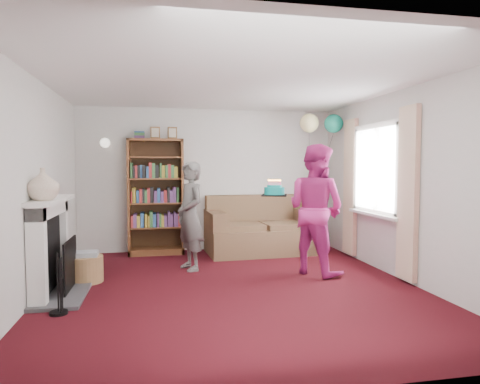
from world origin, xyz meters
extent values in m
plane|color=black|center=(0.00, 0.00, 0.00)|extent=(5.00, 5.00, 0.00)
cube|color=silver|center=(0.00, 2.51, 1.25)|extent=(4.50, 0.02, 2.50)
cube|color=silver|center=(-2.26, 0.00, 1.25)|extent=(0.02, 5.00, 2.50)
cube|color=silver|center=(2.26, 0.00, 1.25)|extent=(0.02, 5.00, 2.50)
cube|color=white|center=(0.00, 0.00, 2.50)|extent=(4.50, 5.00, 0.01)
cube|color=#3F3F42|center=(-2.00, 0.20, 0.02)|extent=(0.55, 1.40, 0.04)
cube|color=white|center=(-2.15, -0.35, 0.53)|extent=(0.18, 0.14, 1.06)
cube|color=white|center=(-2.15, 0.75, 0.53)|extent=(0.18, 0.14, 1.06)
cube|color=white|center=(-2.15, 0.20, 1.00)|extent=(0.18, 1.24, 0.16)
cube|color=white|center=(-2.12, 0.20, 1.10)|extent=(0.28, 1.35, 0.05)
cube|color=black|center=(-2.17, 0.20, 0.48)|extent=(0.10, 0.80, 0.86)
cube|color=black|center=(-1.93, 0.20, 0.33)|extent=(0.02, 0.70, 0.60)
cylinder|color=black|center=(-1.90, -0.58, 0.32)|extent=(0.18, 0.18, 0.64)
cylinder|color=black|center=(-1.87, 1.00, 0.13)|extent=(0.26, 0.26, 0.26)
cube|color=white|center=(2.21, 0.60, 2.08)|extent=(0.08, 1.30, 0.08)
cube|color=white|center=(2.21, 0.60, 0.82)|extent=(0.08, 1.30, 0.08)
cube|color=white|center=(2.24, 0.60, 1.45)|extent=(0.01, 1.15, 1.20)
cube|color=white|center=(2.18, 0.60, 0.79)|extent=(0.14, 1.32, 0.04)
cube|color=beige|center=(2.20, -0.22, 1.15)|extent=(0.07, 0.38, 2.20)
cube|color=beige|center=(2.20, 1.42, 1.15)|extent=(0.07, 0.38, 2.20)
cylinder|color=gold|center=(-1.75, 2.45, 1.90)|extent=(0.04, 0.12, 0.04)
sphere|color=white|center=(-1.75, 2.36, 1.88)|extent=(0.16, 0.16, 0.16)
cube|color=#472B14|center=(-0.93, 2.46, 0.97)|extent=(0.92, 0.04, 1.95)
cube|color=brown|center=(-1.37, 2.27, 0.97)|extent=(0.04, 0.42, 1.95)
cube|color=brown|center=(-0.49, 2.27, 0.97)|extent=(0.04, 0.42, 1.95)
cube|color=brown|center=(-0.93, 2.27, 1.93)|extent=(0.92, 0.42, 0.04)
cube|color=brown|center=(-0.93, 2.27, 0.05)|extent=(0.92, 0.42, 0.10)
cube|color=brown|center=(-0.93, 2.27, 0.46)|extent=(0.84, 0.38, 0.03)
cube|color=brown|center=(-0.93, 2.27, 0.87)|extent=(0.84, 0.38, 0.02)
cube|color=brown|center=(-0.93, 2.27, 1.28)|extent=(0.84, 0.38, 0.02)
cube|color=brown|center=(-0.93, 2.27, 1.64)|extent=(0.84, 0.38, 0.02)
cube|color=maroon|center=(-1.18, 2.25, 2.01)|extent=(0.16, 0.22, 0.12)
cube|color=brown|center=(-0.93, 2.32, 2.06)|extent=(0.16, 0.02, 0.20)
cube|color=brown|center=(-0.64, 2.32, 2.06)|extent=(0.16, 0.02, 0.20)
cube|color=brown|center=(0.85, 2.00, 0.22)|extent=(1.85, 0.98, 0.43)
cube|color=brown|center=(0.85, 2.37, 0.60)|extent=(1.85, 0.24, 0.76)
cube|color=brown|center=(0.05, 2.00, 0.43)|extent=(0.24, 0.93, 0.60)
cube|color=brown|center=(1.65, 2.00, 0.43)|extent=(0.24, 0.93, 0.60)
cube|color=brown|center=(0.44, 1.92, 0.47)|extent=(0.78, 0.68, 0.12)
cube|color=brown|center=(1.26, 1.92, 0.47)|extent=(0.78, 0.68, 0.12)
cylinder|color=#9F704A|center=(-1.83, 0.63, 0.17)|extent=(0.45, 0.45, 0.33)
cube|color=beige|center=(-1.83, 0.63, 0.36)|extent=(0.31, 0.25, 0.06)
imported|color=black|center=(-0.44, 1.04, 0.78)|extent=(0.55, 0.66, 1.56)
imported|color=#B12370|center=(1.25, 0.51, 0.90)|extent=(1.05, 1.10, 1.79)
cube|color=black|center=(0.69, 0.61, 1.09)|extent=(0.34, 0.34, 0.02)
cylinder|color=#0B8A86|center=(0.69, 0.61, 1.15)|extent=(0.28, 0.28, 0.10)
cylinder|color=#0B8A86|center=(0.69, 0.61, 1.21)|extent=(0.21, 0.21, 0.04)
cylinder|color=pink|center=(0.77, 0.61, 1.25)|extent=(0.01, 0.01, 0.09)
sphere|color=orange|center=(0.77, 0.61, 1.30)|extent=(0.02, 0.02, 0.02)
cylinder|color=pink|center=(0.77, 0.65, 1.25)|extent=(0.01, 0.01, 0.09)
sphere|color=orange|center=(0.77, 0.65, 1.30)|extent=(0.02, 0.02, 0.02)
cylinder|color=pink|center=(0.75, 0.67, 1.25)|extent=(0.01, 0.01, 0.09)
sphere|color=orange|center=(0.75, 0.67, 1.30)|extent=(0.02, 0.02, 0.02)
cylinder|color=pink|center=(0.72, 0.69, 1.25)|extent=(0.01, 0.01, 0.09)
sphere|color=orange|center=(0.72, 0.69, 1.30)|extent=(0.02, 0.02, 0.02)
cylinder|color=pink|center=(0.69, 0.70, 1.25)|extent=(0.01, 0.01, 0.09)
sphere|color=orange|center=(0.69, 0.70, 1.30)|extent=(0.02, 0.02, 0.02)
cylinder|color=pink|center=(0.66, 0.69, 1.25)|extent=(0.01, 0.01, 0.09)
sphere|color=orange|center=(0.66, 0.69, 1.30)|extent=(0.02, 0.02, 0.02)
cylinder|color=pink|center=(0.63, 0.67, 1.25)|extent=(0.01, 0.01, 0.09)
sphere|color=orange|center=(0.63, 0.67, 1.30)|extent=(0.02, 0.02, 0.02)
cylinder|color=pink|center=(0.61, 0.65, 1.25)|extent=(0.01, 0.01, 0.09)
sphere|color=orange|center=(0.61, 0.65, 1.30)|extent=(0.02, 0.02, 0.02)
cylinder|color=pink|center=(0.60, 0.61, 1.25)|extent=(0.01, 0.01, 0.09)
sphere|color=orange|center=(0.60, 0.61, 1.30)|extent=(0.02, 0.02, 0.02)
cylinder|color=pink|center=(0.61, 0.58, 1.25)|extent=(0.01, 0.01, 0.09)
sphere|color=orange|center=(0.61, 0.58, 1.30)|extent=(0.02, 0.02, 0.02)
cylinder|color=pink|center=(0.63, 0.56, 1.25)|extent=(0.01, 0.01, 0.09)
sphere|color=orange|center=(0.63, 0.56, 1.30)|extent=(0.02, 0.02, 0.02)
cylinder|color=pink|center=(0.66, 0.54, 1.25)|extent=(0.01, 0.01, 0.09)
sphere|color=orange|center=(0.66, 0.54, 1.30)|extent=(0.02, 0.02, 0.02)
cylinder|color=pink|center=(0.69, 0.53, 1.25)|extent=(0.01, 0.01, 0.09)
sphere|color=orange|center=(0.69, 0.53, 1.30)|extent=(0.02, 0.02, 0.02)
cylinder|color=pink|center=(0.72, 0.54, 1.25)|extent=(0.01, 0.01, 0.09)
sphere|color=orange|center=(0.72, 0.54, 1.30)|extent=(0.02, 0.02, 0.02)
cylinder|color=pink|center=(0.75, 0.56, 1.25)|extent=(0.01, 0.01, 0.09)
sphere|color=orange|center=(0.75, 0.56, 1.30)|extent=(0.02, 0.02, 0.02)
cylinder|color=pink|center=(0.77, 0.58, 1.25)|extent=(0.01, 0.01, 0.09)
sphere|color=orange|center=(0.77, 0.58, 1.30)|extent=(0.02, 0.02, 0.02)
sphere|color=#3F3F3F|center=(1.65, 1.80, 0.70)|extent=(0.02, 0.02, 0.02)
sphere|color=#179477|center=(2.07, 1.83, 2.22)|extent=(0.32, 0.32, 0.32)
sphere|color=#EADE8F|center=(1.63, 1.83, 2.22)|extent=(0.32, 0.32, 0.32)
imported|color=beige|center=(-2.12, -0.15, 1.30)|extent=(0.39, 0.39, 0.35)
camera|label=1|loc=(-0.91, -5.09, 1.50)|focal=32.00mm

